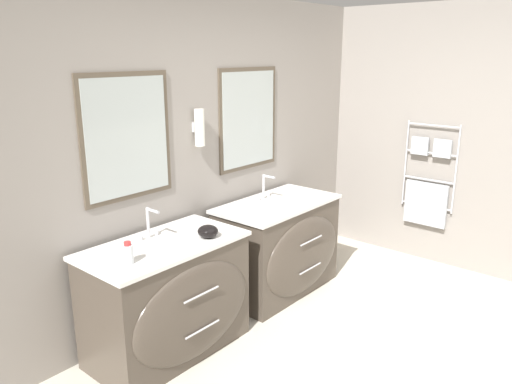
% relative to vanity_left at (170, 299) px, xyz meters
% --- Properties ---
extents(wall_back, '(5.95, 0.16, 2.60)m').
position_rel_vanity_left_xyz_m(wall_back, '(0.70, 0.42, 0.88)').
color(wall_back, gray).
rests_on(wall_back, ground_plane).
extents(wall_right, '(0.13, 3.82, 2.60)m').
position_rel_vanity_left_xyz_m(wall_right, '(2.90, -0.64, 0.86)').
color(wall_right, gray).
rests_on(wall_right, ground_plane).
extents(vanity_left, '(1.17, 0.69, 0.84)m').
position_rel_vanity_left_xyz_m(vanity_left, '(0.00, 0.00, 0.00)').
color(vanity_left, '#4C4238').
rests_on(vanity_left, ground_plane).
extents(vanity_right, '(1.17, 0.69, 0.84)m').
position_rel_vanity_left_xyz_m(vanity_right, '(1.30, 0.00, 0.00)').
color(vanity_right, '#4C4238').
rests_on(vanity_right, ground_plane).
extents(faucet_left, '(0.17, 0.14, 0.23)m').
position_rel_vanity_left_xyz_m(faucet_left, '(-0.00, 0.19, 0.53)').
color(faucet_left, silver).
rests_on(faucet_left, vanity_left).
extents(faucet_right, '(0.17, 0.14, 0.23)m').
position_rel_vanity_left_xyz_m(faucet_right, '(1.30, 0.19, 0.53)').
color(faucet_right, silver).
rests_on(faucet_right, vanity_right).
extents(toiletry_bottle, '(0.07, 0.07, 0.15)m').
position_rel_vanity_left_xyz_m(toiletry_bottle, '(-0.37, -0.06, 0.48)').
color(toiletry_bottle, silver).
rests_on(toiletry_bottle, vanity_left).
extents(amenity_bowl, '(0.15, 0.15, 0.09)m').
position_rel_vanity_left_xyz_m(amenity_bowl, '(0.28, -0.11, 0.46)').
color(amenity_bowl, black).
rests_on(amenity_bowl, vanity_left).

